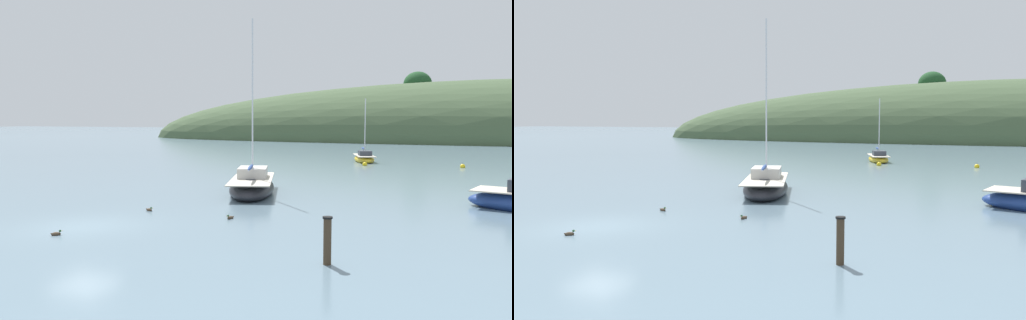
% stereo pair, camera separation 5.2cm
% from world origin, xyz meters
% --- Properties ---
extents(ground_plane, '(400.00, 400.00, 0.00)m').
position_xyz_m(ground_plane, '(0.00, 0.00, 0.00)').
color(ground_plane, slate).
extents(sailboat_red_portside, '(3.32, 5.72, 6.52)m').
position_xyz_m(sailboat_red_portside, '(5.73, 35.83, 0.35)').
color(sailboat_red_portside, gold).
rests_on(sailboat_red_portside, ground).
extents(sailboat_grey_yawl, '(4.58, 7.89, 10.36)m').
position_xyz_m(sailboat_grey_yawl, '(3.10, 11.07, 0.45)').
color(sailboat_grey_yawl, '#232328').
rests_on(sailboat_grey_yawl, ground).
extents(mooring_buoy_inner, '(0.44, 0.44, 0.54)m').
position_xyz_m(mooring_buoy_inner, '(14.91, 32.33, 0.12)').
color(mooring_buoy_inner, yellow).
rests_on(mooring_buoy_inner, ground).
extents(mooring_buoy_outer, '(0.44, 0.44, 0.54)m').
position_xyz_m(mooring_buoy_outer, '(6.48, 31.40, 0.12)').
color(mooring_buoy_outer, yellow).
rests_on(mooring_buoy_outer, ground).
extents(duck_straggler, '(0.28, 0.42, 0.24)m').
position_xyz_m(duck_straggler, '(4.95, 3.57, 0.05)').
color(duck_straggler, '#473828').
rests_on(duck_straggler, ground).
extents(duck_lone_right, '(0.38, 0.36, 0.24)m').
position_xyz_m(duck_lone_right, '(0.10, -1.68, 0.05)').
color(duck_lone_right, '#473828').
rests_on(duck_lone_right, ground).
extents(duck_lead, '(0.42, 0.27, 0.24)m').
position_xyz_m(duck_lead, '(0.57, 4.02, 0.05)').
color(duck_lead, '#473828').
rests_on(duck_lead, ground).
extents(jetty_piling, '(0.30, 0.30, 1.46)m').
position_xyz_m(jetty_piling, '(10.51, -1.99, 0.75)').
color(jetty_piling, '#423323').
rests_on(jetty_piling, ground).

